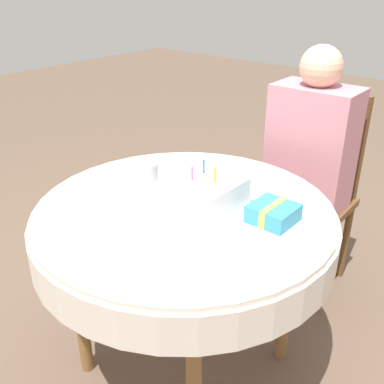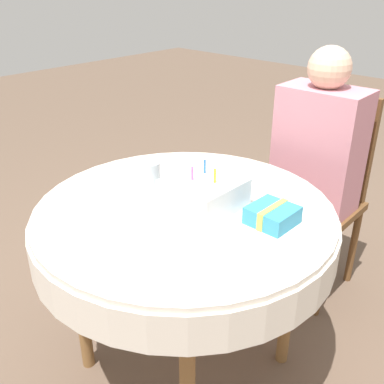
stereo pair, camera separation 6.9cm
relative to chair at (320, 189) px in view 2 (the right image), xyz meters
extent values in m
plane|color=brown|center=(-0.07, -0.90, -0.53)|extent=(12.00, 12.00, 0.00)
cylinder|color=silver|center=(-0.07, -0.90, 0.22)|extent=(1.06, 1.06, 0.02)
cylinder|color=silver|center=(-0.07, -0.90, 0.14)|extent=(1.08, 1.08, 0.14)
cylinder|color=brown|center=(-0.36, -1.19, -0.16)|extent=(0.05, 0.05, 0.73)
cylinder|color=brown|center=(0.22, -1.19, -0.16)|extent=(0.05, 0.05, 0.73)
cylinder|color=brown|center=(-0.36, -0.61, -0.16)|extent=(0.05, 0.05, 0.73)
cylinder|color=brown|center=(0.22, -0.61, -0.16)|extent=(0.05, 0.05, 0.73)
cube|color=brown|center=(0.00, -0.08, -0.08)|extent=(0.42, 0.42, 0.04)
cube|color=brown|center=(0.00, 0.11, 0.20)|extent=(0.37, 0.04, 0.52)
cylinder|color=brown|center=(-0.17, -0.26, -0.31)|extent=(0.04, 0.04, 0.43)
cylinder|color=brown|center=(0.18, -0.25, -0.31)|extent=(0.04, 0.04, 0.43)
cylinder|color=brown|center=(-0.18, 0.10, -0.31)|extent=(0.04, 0.04, 0.43)
cylinder|color=brown|center=(0.18, 0.10, -0.31)|extent=(0.04, 0.04, 0.43)
cylinder|color=#DBB293|center=(-0.09, -0.24, -0.29)|extent=(0.09, 0.09, 0.47)
cylinder|color=#DBB293|center=(0.10, -0.24, -0.29)|extent=(0.09, 0.09, 0.47)
cube|color=#C67F8E|center=(0.00, -0.08, 0.23)|extent=(0.39, 0.23, 0.58)
sphere|color=#DBB293|center=(0.00, -0.08, 0.60)|extent=(0.19, 0.19, 0.19)
cube|color=white|center=(-0.02, -0.85, 0.23)|extent=(0.29, 0.29, 0.00)
cube|color=white|center=(-0.02, -0.85, 0.28)|extent=(0.24, 0.24, 0.10)
cylinder|color=gold|center=(0.02, -0.84, 0.36)|extent=(0.01, 0.01, 0.05)
cylinder|color=blue|center=(-0.06, -0.81, 0.36)|extent=(0.01, 0.01, 0.05)
cylinder|color=#D166B2|center=(-0.05, -0.88, 0.36)|extent=(0.01, 0.01, 0.05)
cylinder|color=silver|center=(-0.24, -0.90, 0.29)|extent=(0.07, 0.07, 0.12)
cube|color=teal|center=(0.22, -0.78, 0.25)|extent=(0.14, 0.14, 0.06)
cube|color=#EAE54C|center=(0.22, -0.78, 0.25)|extent=(0.02, 0.15, 0.06)
camera|label=1|loc=(0.85, -1.94, 0.98)|focal=42.00mm
camera|label=2|loc=(0.91, -1.89, 0.98)|focal=42.00mm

